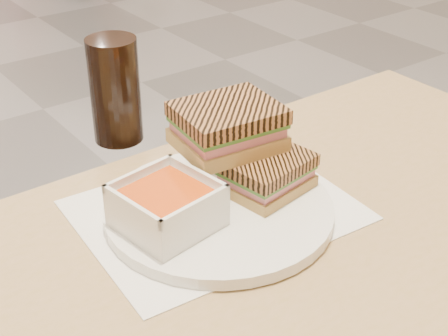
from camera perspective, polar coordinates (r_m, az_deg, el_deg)
tray_liner at (r=0.88m, az=-0.75°, el=-3.68°), size 0.37×0.30×0.00m
plate at (r=0.87m, az=-0.45°, el=-3.66°), size 0.30×0.30×0.02m
soup_bowl at (r=0.81m, az=-4.97°, el=-3.45°), size 0.13×0.13×0.06m
panini_lower at (r=0.88m, az=3.72°, el=-0.44°), size 0.12×0.11×0.05m
panini_upper at (r=0.88m, az=0.32°, el=3.65°), size 0.14×0.12×0.06m
cola_glass at (r=1.04m, az=-9.43°, el=6.65°), size 0.08×0.08×0.17m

